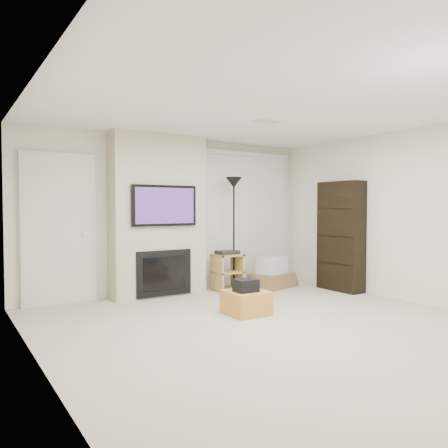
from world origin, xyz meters
TOP-DOWN VIEW (x-y plane):
  - floor at (0.00, 0.00)m, footprint 5.00×5.50m
  - ceiling at (0.00, 0.00)m, footprint 5.00×5.50m
  - wall_back at (0.00, 2.75)m, footprint 5.00×0.00m
  - wall_left at (-2.50, 0.00)m, footprint 0.00×5.50m
  - wall_right at (2.50, 0.00)m, footprint 0.00×5.50m
  - hvac_vent at (0.40, 0.80)m, footprint 0.35×0.18m
  - ottoman at (0.08, 0.79)m, footprint 0.51×0.51m
  - black_bag at (0.04, 0.76)m, footprint 0.29×0.23m
  - fireplace_wall at (-0.35, 2.54)m, footprint 1.50×0.47m
  - entry_door at (-1.80, 2.71)m, footprint 1.02×0.11m
  - vertical_blinds at (1.40, 2.70)m, footprint 1.98×0.10m
  - floor_lamp at (0.95, 2.36)m, footprint 0.28×0.28m
  - av_stand at (0.78, 2.29)m, footprint 0.45×0.38m
  - box_stack at (1.58, 2.13)m, footprint 0.88×0.73m
  - bookshelf at (2.34, 1.26)m, footprint 0.30×0.80m

SIDE VIEW (x-z plane):
  - floor at x=0.00m, z-range 0.00..0.00m
  - ottoman at x=0.08m, z-range 0.00..0.30m
  - box_stack at x=1.58m, z-range -0.06..0.46m
  - av_stand at x=0.78m, z-range 0.02..0.68m
  - black_bag at x=0.04m, z-range 0.30..0.46m
  - bookshelf at x=2.34m, z-range 0.00..1.80m
  - entry_door at x=-1.80m, z-range -0.02..2.12m
  - fireplace_wall at x=-0.35m, z-range -0.01..2.49m
  - wall_back at x=0.00m, z-range 0.00..2.50m
  - wall_left at x=-2.50m, z-range 0.00..2.50m
  - wall_right at x=2.50m, z-range 0.00..2.50m
  - vertical_blinds at x=1.40m, z-range 0.09..2.46m
  - floor_lamp at x=0.95m, z-range 0.54..2.42m
  - hvac_vent at x=0.40m, z-range 2.49..2.50m
  - ceiling at x=0.00m, z-range 2.50..2.50m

